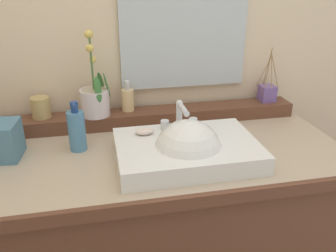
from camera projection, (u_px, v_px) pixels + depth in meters
name	position (u px, v px, depth m)	size (l,w,h in m)	color
wall_back	(139.00, 30.00, 1.57)	(2.88, 0.20, 2.53)	beige
vanity_cabinet	(158.00, 242.00, 1.51)	(1.40, 0.66, 0.90)	brown
back_ledge	(147.00, 117.00, 1.55)	(1.32, 0.12, 0.06)	brown
sink_basin	(187.00, 152.00, 1.25)	(0.49, 0.35, 0.27)	white
soap_bar	(145.00, 131.00, 1.30)	(0.07, 0.04, 0.02)	beige
potted_plant	(95.00, 98.00, 1.46)	(0.13, 0.13, 0.35)	silver
soap_dispenser	(128.00, 99.00, 1.52)	(0.05, 0.06, 0.13)	#E3C085
tumbler_cup	(41.00, 107.00, 1.45)	(0.08, 0.08, 0.09)	tan
reed_diffuser	(267.00, 93.00, 1.64)	(0.09, 0.10, 0.25)	#6D5297
lotion_bottle	(77.00, 130.00, 1.30)	(0.06, 0.07, 0.19)	teal
tissue_box	(0.00, 141.00, 1.25)	(0.13, 0.13, 0.13)	teal
mirror	(185.00, 14.00, 1.47)	(0.55, 0.02, 0.62)	silver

